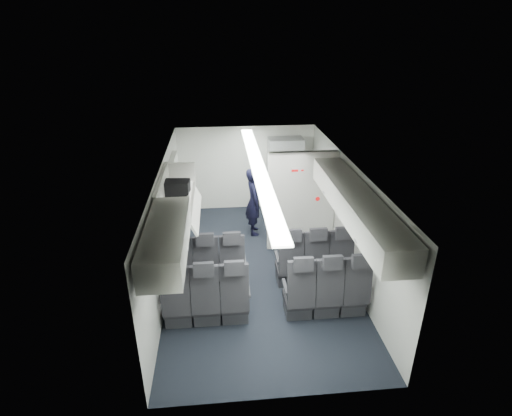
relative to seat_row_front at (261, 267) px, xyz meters
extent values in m
cube|color=black|center=(0.00, 0.53, -0.41)|extent=(3.40, 6.00, 0.01)
cube|color=white|center=(0.00, 0.53, 1.75)|extent=(3.40, 6.00, 0.01)
cube|color=silver|center=(0.00, 3.53, 0.67)|extent=(3.40, 0.01, 2.15)
cube|color=silver|center=(0.00, -2.47, 0.67)|extent=(3.40, 0.01, 2.15)
cube|color=silver|center=(-1.70, 0.53, 0.67)|extent=(0.01, 6.00, 2.15)
cube|color=silver|center=(1.70, 0.53, 0.67)|extent=(0.01, 6.00, 2.15)
cube|color=white|center=(0.00, 0.53, 1.71)|extent=(0.25, 5.52, 0.03)
cube|color=black|center=(-1.42, 0.08, -0.13)|extent=(0.44, 0.46, 0.12)
cube|color=#2D2D33|center=(-1.42, 0.08, -0.29)|extent=(0.42, 0.42, 0.22)
cube|color=black|center=(-1.42, -0.14, 0.32)|extent=(0.44, 0.20, 0.80)
cube|color=black|center=(-1.42, -0.19, 0.72)|extent=(0.30, 0.12, 0.23)
cube|color=#2D2D33|center=(-1.64, 0.05, 0.15)|extent=(0.05, 0.40, 0.06)
cube|color=#2D2D33|center=(-1.20, 0.05, 0.15)|extent=(0.05, 0.40, 0.06)
cube|color=black|center=(-0.97, 0.08, -0.13)|extent=(0.44, 0.46, 0.12)
cube|color=#2D2D33|center=(-0.97, 0.08, -0.29)|extent=(0.42, 0.42, 0.22)
cube|color=black|center=(-0.97, -0.14, 0.32)|extent=(0.44, 0.20, 0.80)
cube|color=black|center=(-0.97, -0.19, 0.72)|extent=(0.30, 0.12, 0.23)
cube|color=#2D2D33|center=(-1.19, 0.05, 0.15)|extent=(0.05, 0.40, 0.06)
cube|color=#2D2D33|center=(-0.75, 0.05, 0.15)|extent=(0.05, 0.40, 0.06)
cube|color=black|center=(-0.52, 0.08, -0.13)|extent=(0.44, 0.46, 0.12)
cube|color=#2D2D33|center=(-0.52, 0.08, -0.29)|extent=(0.42, 0.42, 0.22)
cube|color=black|center=(-0.52, -0.14, 0.32)|extent=(0.44, 0.20, 0.80)
cube|color=black|center=(-0.52, -0.19, 0.72)|extent=(0.30, 0.12, 0.23)
cube|color=#2D2D33|center=(-0.74, 0.05, 0.15)|extent=(0.05, 0.40, 0.06)
cube|color=#2D2D33|center=(-0.30, 0.05, 0.15)|extent=(0.05, 0.40, 0.06)
cube|color=black|center=(0.52, 0.08, -0.13)|extent=(0.44, 0.46, 0.12)
cube|color=#2D2D33|center=(0.52, 0.08, -0.29)|extent=(0.42, 0.42, 0.22)
cube|color=black|center=(0.52, -0.14, 0.32)|extent=(0.44, 0.20, 0.80)
cube|color=black|center=(0.52, -0.19, 0.72)|extent=(0.30, 0.12, 0.23)
cube|color=#2D2D33|center=(0.30, 0.05, 0.15)|extent=(0.05, 0.40, 0.06)
cube|color=#2D2D33|center=(0.74, 0.05, 0.15)|extent=(0.05, 0.40, 0.06)
cube|color=black|center=(0.97, 0.08, -0.13)|extent=(0.44, 0.46, 0.12)
cube|color=#2D2D33|center=(0.97, 0.08, -0.29)|extent=(0.42, 0.42, 0.22)
cube|color=black|center=(0.97, -0.14, 0.32)|extent=(0.44, 0.20, 0.80)
cube|color=black|center=(0.97, -0.19, 0.72)|extent=(0.30, 0.12, 0.23)
cube|color=#2D2D33|center=(0.75, 0.05, 0.15)|extent=(0.05, 0.40, 0.06)
cube|color=#2D2D33|center=(1.19, 0.05, 0.15)|extent=(0.05, 0.40, 0.06)
cube|color=black|center=(1.42, 0.08, -0.13)|extent=(0.44, 0.46, 0.12)
cube|color=#2D2D33|center=(1.42, 0.08, -0.29)|extent=(0.42, 0.42, 0.22)
cube|color=black|center=(1.42, -0.14, 0.32)|extent=(0.44, 0.20, 0.80)
cube|color=black|center=(1.42, -0.19, 0.72)|extent=(0.30, 0.12, 0.23)
cube|color=#2D2D33|center=(1.20, 0.05, 0.15)|extent=(0.05, 0.40, 0.06)
cube|color=#2D2D33|center=(1.64, 0.05, 0.15)|extent=(0.05, 0.40, 0.06)
cube|color=black|center=(-1.42, -0.82, -0.13)|extent=(0.44, 0.46, 0.12)
cube|color=#2D2D33|center=(-1.42, -0.82, -0.29)|extent=(0.42, 0.42, 0.22)
cube|color=black|center=(-1.42, -1.04, 0.32)|extent=(0.44, 0.20, 0.80)
cube|color=black|center=(-1.42, -1.09, 0.72)|extent=(0.30, 0.12, 0.23)
cube|color=#2D2D33|center=(-1.64, -0.85, 0.15)|extent=(0.05, 0.40, 0.06)
cube|color=#2D2D33|center=(-1.20, -0.85, 0.15)|extent=(0.05, 0.40, 0.06)
cube|color=black|center=(-0.97, -0.82, -0.13)|extent=(0.44, 0.46, 0.12)
cube|color=#2D2D33|center=(-0.97, -0.82, -0.29)|extent=(0.42, 0.42, 0.22)
cube|color=black|center=(-0.97, -1.04, 0.32)|extent=(0.44, 0.20, 0.80)
cube|color=black|center=(-0.97, -1.09, 0.72)|extent=(0.30, 0.12, 0.23)
cube|color=#2D2D33|center=(-1.19, -0.85, 0.15)|extent=(0.05, 0.40, 0.06)
cube|color=#2D2D33|center=(-0.75, -0.85, 0.15)|extent=(0.05, 0.40, 0.06)
cube|color=black|center=(-0.52, -0.82, -0.13)|extent=(0.44, 0.46, 0.12)
cube|color=#2D2D33|center=(-0.52, -0.82, -0.29)|extent=(0.42, 0.42, 0.22)
cube|color=black|center=(-0.52, -1.04, 0.32)|extent=(0.44, 0.20, 0.80)
cube|color=black|center=(-0.52, -1.09, 0.72)|extent=(0.30, 0.12, 0.23)
cube|color=#2D2D33|center=(-0.74, -0.85, 0.15)|extent=(0.05, 0.40, 0.06)
cube|color=#2D2D33|center=(-0.30, -0.85, 0.15)|extent=(0.05, 0.40, 0.06)
cube|color=black|center=(0.52, -0.82, -0.13)|extent=(0.44, 0.46, 0.12)
cube|color=#2D2D33|center=(0.52, -0.82, -0.29)|extent=(0.42, 0.42, 0.22)
cube|color=black|center=(0.52, -1.04, 0.32)|extent=(0.44, 0.20, 0.80)
cube|color=black|center=(0.52, -1.09, 0.72)|extent=(0.30, 0.12, 0.23)
cube|color=#2D2D33|center=(0.30, -0.85, 0.15)|extent=(0.05, 0.40, 0.06)
cube|color=#2D2D33|center=(0.74, -0.85, 0.15)|extent=(0.05, 0.40, 0.06)
cube|color=black|center=(0.97, -0.82, -0.13)|extent=(0.44, 0.46, 0.12)
cube|color=#2D2D33|center=(0.97, -0.82, -0.29)|extent=(0.42, 0.42, 0.22)
cube|color=black|center=(0.97, -1.04, 0.32)|extent=(0.44, 0.20, 0.80)
cube|color=black|center=(0.97, -1.09, 0.72)|extent=(0.30, 0.12, 0.23)
cube|color=#2D2D33|center=(0.75, -0.85, 0.15)|extent=(0.05, 0.40, 0.06)
cube|color=#2D2D33|center=(1.19, -0.85, 0.15)|extent=(0.05, 0.40, 0.06)
cube|color=black|center=(1.42, -0.82, -0.13)|extent=(0.44, 0.46, 0.12)
cube|color=#2D2D33|center=(1.42, -0.82, -0.29)|extent=(0.42, 0.42, 0.22)
cube|color=black|center=(1.42, -1.04, 0.32)|extent=(0.44, 0.20, 0.80)
cube|color=black|center=(1.42, -1.09, 0.72)|extent=(0.30, 0.12, 0.23)
cube|color=#2D2D33|center=(1.20, -0.85, 0.15)|extent=(0.05, 0.40, 0.06)
cube|color=#2D2D33|center=(1.64, -0.85, 0.15)|extent=(0.05, 0.40, 0.06)
cube|color=white|center=(-1.40, -1.47, 1.46)|extent=(0.52, 1.80, 0.40)
cylinder|color=slate|center=(-1.15, -1.47, 1.30)|extent=(0.04, 0.10, 0.04)
cube|color=#9E9E93|center=(-1.40, 0.28, 1.26)|extent=(0.52, 1.70, 0.04)
cube|color=white|center=(-1.66, 0.28, 1.46)|extent=(0.06, 1.70, 0.44)
cube|color=white|center=(-1.40, -0.55, 1.46)|extent=(0.52, 0.04, 0.40)
cube|color=white|center=(-1.40, 1.11, 1.46)|extent=(0.52, 0.04, 0.40)
cube|color=white|center=(-1.15, 0.28, 1.15)|extent=(0.21, 1.61, 0.38)
cube|color=white|center=(1.40, -1.47, 1.46)|extent=(0.52, 1.80, 0.40)
cylinder|color=slate|center=(1.15, -1.47, 1.30)|extent=(0.04, 0.10, 0.04)
cube|color=white|center=(1.40, 0.28, 1.46)|extent=(0.52, 1.70, 0.40)
cylinder|color=slate|center=(1.15, 0.28, 1.30)|extent=(0.04, 0.10, 0.04)
cube|color=silver|center=(0.98, 1.33, 0.67)|extent=(1.40, 0.12, 2.13)
cube|color=white|center=(0.85, 1.26, 1.38)|extent=(0.24, 0.01, 0.10)
cube|color=red|center=(0.80, 1.25, 1.38)|extent=(0.13, 0.01, 0.04)
cube|color=red|center=(0.95, 1.25, 1.38)|extent=(0.05, 0.01, 0.03)
cylinder|color=white|center=(1.30, 1.26, 0.75)|extent=(0.11, 0.01, 0.11)
cylinder|color=red|center=(1.30, 1.26, 0.75)|extent=(0.09, 0.01, 0.09)
cube|color=#939399|center=(0.95, 3.25, 0.55)|extent=(0.85, 0.50, 1.90)
cube|color=#3F3F42|center=(0.95, 2.99, 0.10)|extent=(0.80, 0.01, 0.02)
cube|color=#3F3F42|center=(0.95, 2.99, 0.60)|extent=(0.80, 0.01, 0.02)
cube|color=#3F3F42|center=(0.95, 2.99, 1.10)|extent=(0.80, 0.01, 0.02)
cube|color=silver|center=(-1.64, 2.08, 0.55)|extent=(0.10, 0.92, 1.86)
cylinder|color=black|center=(-1.58, 2.08, 1.05)|extent=(0.03, 0.22, 0.22)
cube|color=gold|center=(-1.58, 2.38, 0.60)|extent=(0.02, 0.10, 0.75)
cylinder|color=white|center=(-1.67, 1.33, 0.90)|extent=(0.01, 0.11, 0.11)
cylinder|color=red|center=(-1.66, 1.33, 0.90)|extent=(0.01, 0.09, 0.09)
imported|color=black|center=(0.07, 2.09, 0.38)|extent=(0.39, 0.58, 1.56)
cube|color=black|center=(-1.42, 0.47, 1.41)|extent=(0.45, 0.33, 0.26)
cube|color=white|center=(0.26, 2.04, 0.69)|extent=(0.19, 0.04, 0.14)
camera|label=1|loc=(-0.68, -6.08, 3.99)|focal=28.00mm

